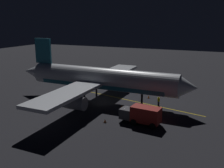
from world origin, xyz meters
TOP-DOWN VIEW (x-y plane):
  - ground_plane at (0.00, 0.00)m, footprint 180.00×180.00m
  - apron_guide_stripe at (-2.72, 4.00)m, footprint 6.16×28.17m
  - airliner at (0.00, -0.58)m, footprint 33.81×34.45m
  - baggage_truck at (6.98, 9.86)m, footprint 2.66×6.05m
  - catering_truck at (-11.68, 1.86)m, footprint 5.50×5.21m
  - ground_crew_worker at (-1.71, 10.11)m, footprint 0.40×0.40m
  - traffic_cone_near_left at (4.85, 11.95)m, footprint 0.50×0.50m
  - traffic_cone_near_right at (1.81, 4.65)m, footprint 0.50×0.50m
  - traffic_cone_under_wing at (-5.40, 7.25)m, footprint 0.50×0.50m
  - traffic_cone_far at (8.72, 4.82)m, footprint 0.50×0.50m

SIDE VIEW (x-z plane):
  - ground_plane at x=0.00m, z-range -0.20..0.00m
  - apron_guide_stripe at x=-2.72m, z-range 0.00..0.01m
  - traffic_cone_near_left at x=4.85m, z-range -0.03..0.52m
  - traffic_cone_near_right at x=1.81m, z-range -0.03..0.52m
  - traffic_cone_under_wing at x=-5.40m, z-range -0.03..0.52m
  - traffic_cone_far at x=8.72m, z-range -0.03..0.52m
  - ground_crew_worker at x=-1.71m, z-range 0.02..1.76m
  - catering_truck at x=-11.68m, z-range 0.03..2.38m
  - baggage_truck at x=6.98m, z-range 0.01..2.66m
  - airliner at x=0.00m, z-range -1.45..9.67m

